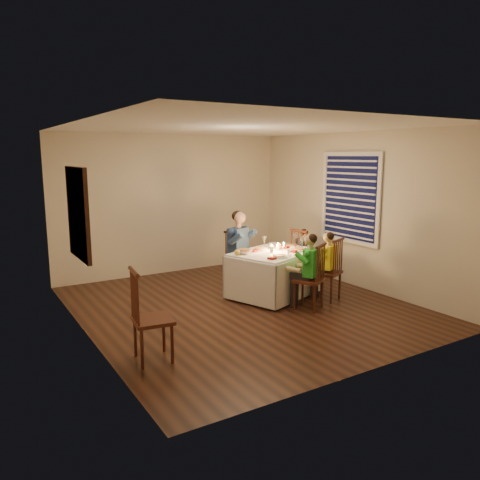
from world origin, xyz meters
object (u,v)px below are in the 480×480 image
chair_extra (154,360)px  adult (240,287)px  chair_end (304,283)px  child_yellow (326,299)px  chair_near_left (308,308)px  chair_adult (240,287)px  child_green (308,308)px  child_teal (304,283)px  serving_bowl (244,252)px  dining_table (275,264)px  chair_near_right (326,299)px

chair_extra → adult: 3.06m
chair_end → child_yellow: child_yellow is taller
chair_near_left → adult: bearing=-110.5°
chair_adult → child_green: size_ratio=0.88×
chair_end → child_teal: bearing=-0.0°
chair_near_left → child_teal: chair_near_left is taller
serving_bowl → child_green: bearing=-59.4°
dining_table → adult: bearing=86.6°
child_green → child_teal: 1.37m
chair_end → chair_adult: bearing=56.2°
chair_adult → serving_bowl: bearing=-138.5°
chair_near_right → child_teal: 0.95m
chair_end → dining_table: bearing=97.2°
child_yellow → child_teal: 0.95m
chair_adult → child_green: bearing=-104.1°
child_yellow → serving_bowl: size_ratio=4.46×
chair_adult → chair_near_right: same height
dining_table → adult: (-0.21, 0.72, -0.51)m
chair_near_left → child_teal: bearing=-156.2°
chair_near_right → chair_end: size_ratio=1.00×
chair_near_right → child_teal: chair_near_right is taller
dining_table → chair_near_left: size_ratio=1.67×
child_yellow → serving_bowl: serving_bowl is taller
chair_near_left → chair_near_right: same height
child_yellow → child_green: bearing=-3.2°
child_teal → child_green: bearing=131.3°
dining_table → chair_extra: dining_table is taller
chair_near_left → child_yellow: (0.52, 0.20, 0.00)m
child_green → child_teal: bearing=-156.2°
adult → child_teal: bearing=-44.9°
chair_near_right → serving_bowl: bearing=-57.8°
serving_bowl → child_teal: bearing=8.2°
chair_adult → chair_end: (1.06, -0.42, 0.00)m
chair_adult → child_teal: chair_adult is taller
chair_adult → adult: (0.00, 0.00, 0.00)m
child_teal → chair_near_right: bearing=149.8°
chair_adult → chair_end: bearing=-44.9°
chair_extra → adult: size_ratio=0.80×
chair_adult → adult: bearing=0.0°
chair_near_right → child_yellow: 0.00m
dining_table → child_green: (0.03, -0.80, -0.51)m
chair_end → child_yellow: 0.95m
chair_extra → child_yellow: bearing=-70.4°
chair_end → child_green: bearing=131.3°
chair_adult → chair_extra: bearing=-162.7°
chair_near_left → chair_extra: (-2.57, -0.46, 0.00)m
chair_near_right → chair_extra: (-3.09, -0.66, 0.00)m
adult → child_green: size_ratio=1.17×
child_teal → serving_bowl: (-1.35, -0.19, 0.75)m
dining_table → chair_adult: bearing=86.6°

